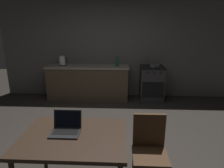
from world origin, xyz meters
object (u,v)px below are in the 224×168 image
chair (149,147)px  frying_pan (155,66)px  stove_oven (152,83)px  bottle (117,61)px  electric_kettle (62,61)px  laptop (66,129)px  dining_table (74,141)px

chair → frying_pan: (0.51, 3.03, 0.40)m
stove_oven → bottle: bearing=-177.0°
chair → electric_kettle: 3.63m
stove_oven → frying_pan: bearing=-24.7°
stove_oven → laptop: bearing=-114.2°
stove_oven → electric_kettle: size_ratio=3.57×
chair → laptop: laptop is taller
laptop → frying_pan: (1.46, 3.11, 0.14)m
dining_table → chair: (0.85, 0.14, -0.14)m
stove_oven → bottle: 1.09m
stove_oven → chair: (-0.46, -3.06, 0.07)m
stove_oven → electric_kettle: 2.42m
chair → frying_pan: size_ratio=2.12×
stove_oven → bottle: size_ratio=3.35×
dining_table → bottle: bottle is taller
frying_pan → bottle: bearing=-178.7°
chair → bottle: bottle is taller
stove_oven → laptop: (-1.41, -3.14, 0.33)m
laptop → bottle: size_ratio=1.19×
dining_table → chair: chair is taller
chair → bottle: size_ratio=3.34×
dining_table → laptop: bearing=148.4°
chair → laptop: size_ratio=2.81×
laptop → stove_oven: bearing=76.5°
chair → laptop: 0.99m
dining_table → bottle: (0.39, 3.15, 0.37)m
dining_table → laptop: 0.17m
laptop → dining_table: bearing=-21.0°
dining_table → chair: size_ratio=1.27×
chair → bottle: (-0.46, 3.01, 0.51)m
dining_table → laptop: (-0.10, 0.06, 0.12)m
dining_table → electric_kettle: 3.39m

